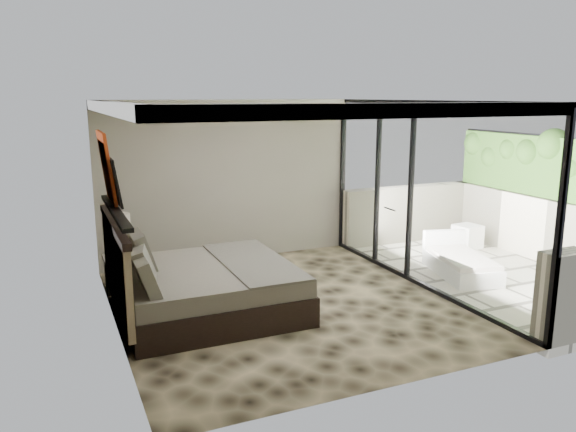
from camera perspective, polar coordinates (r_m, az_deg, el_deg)
name	(u,v)px	position (r m, az deg, el deg)	size (l,w,h in m)	color
floor	(285,305)	(7.93, -0.32, -9.04)	(5.00, 5.00, 0.00)	black
ceiling	(285,102)	(7.40, -0.35, 11.55)	(4.50, 5.00, 0.02)	silver
back_wall	(229,181)	(9.85, -6.04, 3.51)	(4.50, 0.02, 2.80)	gray
left_wall	(112,221)	(6.99, -17.48, -0.53)	(0.02, 5.00, 2.80)	gray
glass_wall	(422,195)	(8.66, 13.50, 2.06)	(0.08, 5.00, 2.80)	white
terrace_slab	(492,276)	(9.95, 20.05, -5.71)	(3.00, 5.00, 0.12)	#BEB8A2
parapet_far	(556,232)	(10.75, 25.54, -1.50)	(0.30, 5.00, 1.10)	beige
foliage_hedge	(562,169)	(10.57, 26.08, 4.30)	(0.36, 4.60, 1.10)	#3F6C21
picture_ledge	(115,211)	(7.07, -17.13, 0.47)	(0.12, 2.20, 0.05)	black
bed	(200,286)	(7.63, -8.94, -7.06)	(2.34, 2.26, 1.30)	black
nightstand	(122,274)	(8.82, -16.56, -5.67)	(0.49, 0.49, 0.49)	black
table_lamp	(119,229)	(8.70, -16.82, -1.28)	(0.35, 0.35, 0.63)	black
abstract_canvas	(106,167)	(7.55, -17.96, 4.77)	(0.04, 0.90, 0.90)	#A4380E
framed_print	(115,182)	(7.21, -17.15, 3.30)	(0.03, 0.50, 0.60)	black
ottoman	(467,236)	(11.30, 17.75, -1.98)	(0.44, 0.44, 0.44)	white
lounger	(460,263)	(9.62, 17.07, -4.61)	(1.10, 1.63, 0.58)	silver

